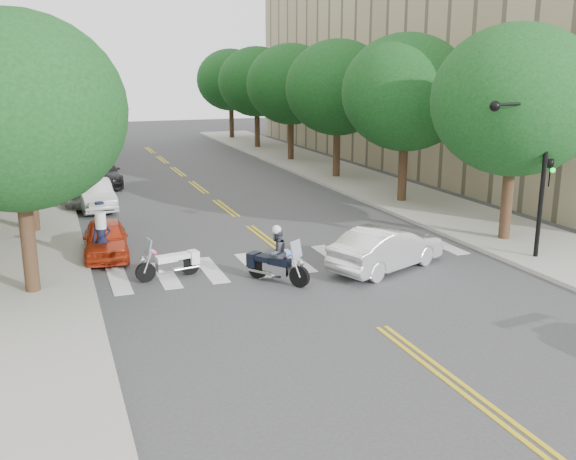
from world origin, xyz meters
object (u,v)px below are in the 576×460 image
motorcycle_parked (173,263)px  convertible (387,248)px  motorcycle_police (275,257)px  officer_standing (102,240)px

motorcycle_parked → convertible: 7.26m
motorcycle_parked → convertible: (7.05, -1.71, 0.26)m
motorcycle_parked → convertible: size_ratio=0.48×
motorcycle_police → officer_standing: (-5.08, 3.95, 0.06)m
motorcycle_police → motorcycle_parked: bearing=-64.4°
motorcycle_police → officer_standing: motorcycle_police is taller
motorcycle_police → convertible: 4.05m
motorcycle_police → motorcycle_parked: motorcycle_police is taller
officer_standing → convertible: (9.12, -4.00, -0.16)m
motorcycle_police → convertible: (4.05, -0.05, -0.10)m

